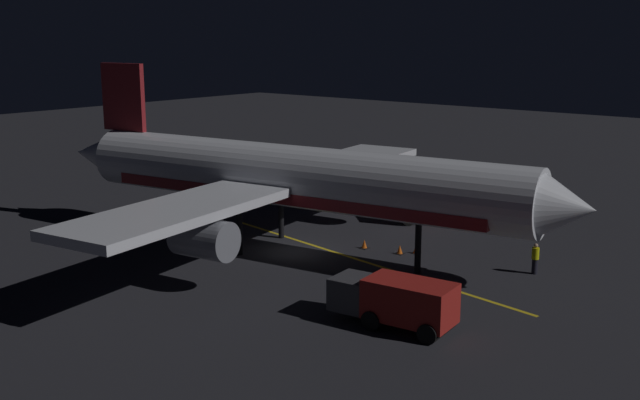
{
  "coord_description": "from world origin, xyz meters",
  "views": [
    {
      "loc": [
        33.06,
        29.32,
        12.98
      ],
      "look_at": [
        0.0,
        2.0,
        3.5
      ],
      "focal_mm": 42.38,
      "sensor_mm": 36.0,
      "label": 1
    }
  ],
  "objects_px": {
    "traffic_cone_near_left": "(400,250)",
    "traffic_cone_near_right": "(364,244)",
    "catering_truck": "(434,205)",
    "ground_crew_worker": "(535,258)",
    "airliner": "(286,179)",
    "traffic_cone_under_wing": "(416,249)",
    "baggage_truck": "(397,302)"
  },
  "relations": [
    {
      "from": "airliner",
      "to": "baggage_truck",
      "type": "relative_size",
      "value": 6.06
    },
    {
      "from": "baggage_truck",
      "to": "ground_crew_worker",
      "type": "bearing_deg",
      "value": 172.06
    },
    {
      "from": "ground_crew_worker",
      "to": "traffic_cone_near_right",
      "type": "height_order",
      "value": "ground_crew_worker"
    },
    {
      "from": "traffic_cone_under_wing",
      "to": "catering_truck",
      "type": "bearing_deg",
      "value": -156.04
    },
    {
      "from": "ground_crew_worker",
      "to": "baggage_truck",
      "type": "bearing_deg",
      "value": -7.94
    },
    {
      "from": "baggage_truck",
      "to": "traffic_cone_near_left",
      "type": "bearing_deg",
      "value": -147.1
    },
    {
      "from": "airliner",
      "to": "traffic_cone_near_right",
      "type": "distance_m",
      "value": 6.38
    },
    {
      "from": "baggage_truck",
      "to": "traffic_cone_near_left",
      "type": "relative_size",
      "value": 10.82
    },
    {
      "from": "baggage_truck",
      "to": "traffic_cone_near_right",
      "type": "distance_m",
      "value": 12.81
    },
    {
      "from": "baggage_truck",
      "to": "traffic_cone_near_right",
      "type": "height_order",
      "value": "baggage_truck"
    },
    {
      "from": "traffic_cone_near_left",
      "to": "traffic_cone_near_right",
      "type": "relative_size",
      "value": 1.0
    },
    {
      "from": "ground_crew_worker",
      "to": "traffic_cone_near_left",
      "type": "height_order",
      "value": "ground_crew_worker"
    },
    {
      "from": "baggage_truck",
      "to": "catering_truck",
      "type": "relative_size",
      "value": 1.04
    },
    {
      "from": "airliner",
      "to": "traffic_cone_under_wing",
      "type": "distance_m",
      "value": 8.92
    },
    {
      "from": "airliner",
      "to": "catering_truck",
      "type": "distance_m",
      "value": 12.86
    },
    {
      "from": "traffic_cone_near_left",
      "to": "traffic_cone_near_right",
      "type": "distance_m",
      "value": 2.39
    },
    {
      "from": "traffic_cone_near_left",
      "to": "traffic_cone_near_right",
      "type": "xyz_separation_m",
      "value": [
        0.38,
        -2.36,
        0.0
      ]
    },
    {
      "from": "baggage_truck",
      "to": "traffic_cone_near_left",
      "type": "xyz_separation_m",
      "value": [
        -9.76,
        -6.32,
        -0.93
      ]
    },
    {
      "from": "traffic_cone_under_wing",
      "to": "ground_crew_worker",
      "type": "bearing_deg",
      "value": 96.12
    },
    {
      "from": "traffic_cone_near_left",
      "to": "traffic_cone_near_right",
      "type": "bearing_deg",
      "value": -80.77
    },
    {
      "from": "traffic_cone_near_left",
      "to": "airliner",
      "type": "bearing_deg",
      "value": -56.99
    },
    {
      "from": "ground_crew_worker",
      "to": "traffic_cone_under_wing",
      "type": "bearing_deg",
      "value": -83.88
    },
    {
      "from": "airliner",
      "to": "traffic_cone_under_wing",
      "type": "height_order",
      "value": "airliner"
    },
    {
      "from": "catering_truck",
      "to": "ground_crew_worker",
      "type": "distance_m",
      "value": 12.55
    },
    {
      "from": "traffic_cone_near_right",
      "to": "ground_crew_worker",
      "type": "bearing_deg",
      "value": 100.48
    },
    {
      "from": "ground_crew_worker",
      "to": "traffic_cone_under_wing",
      "type": "relative_size",
      "value": 3.16
    },
    {
      "from": "ground_crew_worker",
      "to": "traffic_cone_near_left",
      "type": "bearing_deg",
      "value": -79.15
    },
    {
      "from": "catering_truck",
      "to": "ground_crew_worker",
      "type": "xyz_separation_m",
      "value": [
        6.78,
        10.56,
        -0.29
      ]
    },
    {
      "from": "airliner",
      "to": "baggage_truck",
      "type": "xyz_separation_m",
      "value": [
        6.01,
        12.09,
        -3.28
      ]
    },
    {
      "from": "ground_crew_worker",
      "to": "traffic_cone_near_left",
      "type": "xyz_separation_m",
      "value": [
        1.51,
        -7.89,
        -0.64
      ]
    },
    {
      "from": "baggage_truck",
      "to": "traffic_cone_near_left",
      "type": "distance_m",
      "value": 11.67
    },
    {
      "from": "airliner",
      "to": "traffic_cone_under_wing",
      "type": "xyz_separation_m",
      "value": [
        -4.49,
        6.46,
        -4.21
      ]
    }
  ]
}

